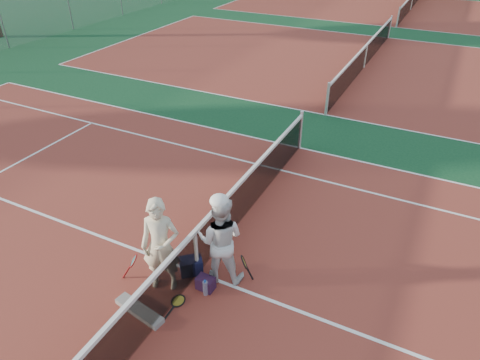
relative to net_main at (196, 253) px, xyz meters
name	(u,v)px	position (x,y,z in m)	size (l,w,h in m)	color
ground	(198,273)	(0.00, 0.00, -0.51)	(130.00, 130.00, 0.00)	#103D20
court_main	(198,273)	(0.00, 0.00, -0.51)	(23.77, 10.97, 0.01)	maroon
court_far_a	(364,67)	(0.00, 13.50, -0.51)	(23.77, 10.97, 0.01)	maroon
court_far_b	(410,10)	(0.00, 27.00, -0.51)	(23.77, 10.97, 0.01)	maroon
net_main	(196,253)	(0.00, 0.00, 0.00)	(0.10, 10.98, 1.02)	black
net_far_a	(366,56)	(0.00, 13.50, 0.00)	(0.10, 10.98, 1.02)	black
net_far_b	(412,2)	(0.00, 27.00, 0.00)	(0.10, 10.98, 1.02)	black
player_a	(161,246)	(-0.37, -0.49, 0.41)	(0.67, 0.44, 1.83)	beige
player_b	(221,240)	(0.43, 0.15, 0.35)	(0.84, 0.65, 1.73)	silver
racket_red	(135,267)	(-0.95, -0.59, -0.24)	(0.33, 0.27, 0.53)	maroon
racket_black_held	(244,269)	(0.85, 0.22, -0.22)	(0.24, 0.27, 0.57)	black
racket_spare	(178,301)	(0.05, -0.73, -0.49)	(0.60, 0.27, 0.03)	black
sports_bag_navy	(191,266)	(-0.12, -0.03, -0.35)	(0.41, 0.28, 0.32)	black
sports_bag_purple	(206,283)	(0.33, -0.26, -0.38)	(0.31, 0.21, 0.25)	#29102C
net_cover_canvas	(139,311)	(-0.39, -1.22, -0.46)	(0.96, 0.22, 0.10)	slate
water_bottle	(205,288)	(0.39, -0.38, -0.36)	(0.09, 0.09, 0.30)	#C9E0FF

